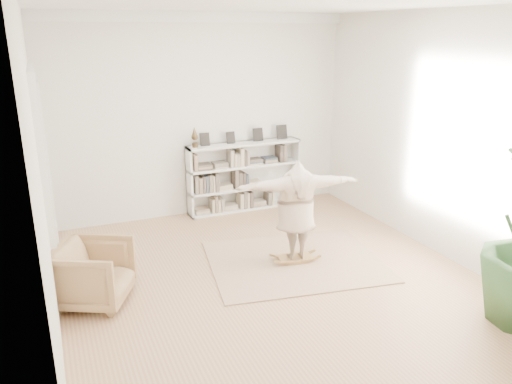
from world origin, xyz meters
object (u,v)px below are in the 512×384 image
armchair (93,274)px  person (296,207)px  bookshelf (244,177)px  rocker_board (295,258)px

armchair → person: person is taller
bookshelf → person: bearing=-94.3°
rocker_board → person: (0.00, -0.00, 0.80)m
bookshelf → person: bookshelf is taller
rocker_board → armchair: bearing=-170.3°
armchair → person: size_ratio=0.48×
bookshelf → rocker_board: 2.56m
armchair → rocker_board: 2.88m
armchair → rocker_board: size_ratio=1.64×
person → rocker_board: bearing=-80.8°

